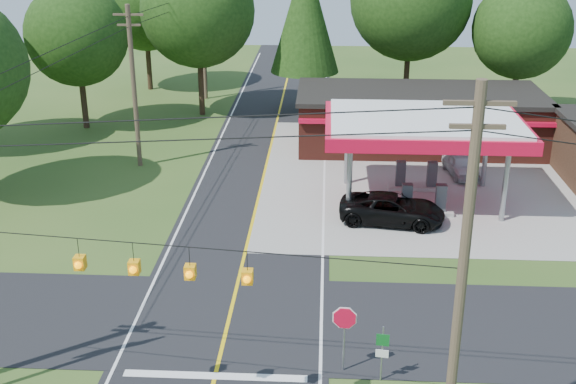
# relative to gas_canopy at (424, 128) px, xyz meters

# --- Properties ---
(ground) EXTENTS (120.00, 120.00, 0.00)m
(ground) POSITION_rel_gas_canopy_xyz_m (-9.00, -13.00, -4.27)
(ground) COLOR #2B4B1A
(ground) RESTS_ON ground
(main_highway) EXTENTS (8.00, 120.00, 0.02)m
(main_highway) POSITION_rel_gas_canopy_xyz_m (-9.00, -13.00, -4.26)
(main_highway) COLOR black
(main_highway) RESTS_ON ground
(cross_road) EXTENTS (70.00, 7.00, 0.02)m
(cross_road) POSITION_rel_gas_canopy_xyz_m (-9.00, -13.00, -4.25)
(cross_road) COLOR black
(cross_road) RESTS_ON ground
(lane_center_yellow) EXTENTS (0.15, 110.00, 0.00)m
(lane_center_yellow) POSITION_rel_gas_canopy_xyz_m (-9.00, -13.00, -4.24)
(lane_center_yellow) COLOR yellow
(lane_center_yellow) RESTS_ON main_highway
(gas_canopy) EXTENTS (10.60, 7.40, 4.88)m
(gas_canopy) POSITION_rel_gas_canopy_xyz_m (0.00, 0.00, 0.00)
(gas_canopy) COLOR gray
(gas_canopy) RESTS_ON ground
(convenience_store) EXTENTS (16.40, 7.55, 3.80)m
(convenience_store) POSITION_rel_gas_canopy_xyz_m (1.00, 9.98, -2.35)
(convenience_store) COLOR maroon
(convenience_store) RESTS_ON ground
(utility_pole_near_right) EXTENTS (1.80, 0.30, 11.50)m
(utility_pole_near_right) POSITION_rel_gas_canopy_xyz_m (-1.50, -20.00, 1.69)
(utility_pole_near_right) COLOR #473828
(utility_pole_near_right) RESTS_ON ground
(utility_pole_far_left) EXTENTS (1.80, 0.30, 10.00)m
(utility_pole_far_left) POSITION_rel_gas_canopy_xyz_m (-17.00, 5.00, 0.93)
(utility_pole_far_left) COLOR #473828
(utility_pole_far_left) RESTS_ON ground
(utility_pole_north) EXTENTS (0.30, 0.30, 9.50)m
(utility_pole_north) POSITION_rel_gas_canopy_xyz_m (-15.50, 22.00, 0.48)
(utility_pole_north) COLOR #473828
(utility_pole_north) RESTS_ON ground
(overhead_beacons) EXTENTS (17.04, 2.04, 1.03)m
(overhead_beacons) POSITION_rel_gas_canopy_xyz_m (-10.00, -19.00, 1.95)
(overhead_beacons) COLOR black
(overhead_beacons) RESTS_ON ground
(treeline_backdrop) EXTENTS (70.27, 51.59, 13.30)m
(treeline_backdrop) POSITION_rel_gas_canopy_xyz_m (-8.18, 11.01, 3.22)
(treeline_backdrop) COLOR #332316
(treeline_backdrop) RESTS_ON ground
(suv_car) EXTENTS (6.17, 6.17, 1.51)m
(suv_car) POSITION_rel_gas_canopy_xyz_m (-1.76, -3.00, -3.51)
(suv_car) COLOR black
(suv_car) RESTS_ON ground
(sedan_car) EXTENTS (4.28, 4.28, 1.27)m
(sedan_car) POSITION_rel_gas_canopy_xyz_m (3.00, 4.35, -3.63)
(sedan_car) COLOR silver
(sedan_car) RESTS_ON ground
(octagonal_stop_sign) EXTENTS (0.91, 0.13, 2.63)m
(octagonal_stop_sign) POSITION_rel_gas_canopy_xyz_m (-4.50, -16.01, -2.30)
(octagonal_stop_sign) COLOR gray
(octagonal_stop_sign) RESTS_ON ground
(route_sign_post) EXTENTS (0.45, 0.11, 2.18)m
(route_sign_post) POSITION_rel_gas_canopy_xyz_m (-3.20, -16.52, -2.97)
(route_sign_post) COLOR gray
(route_sign_post) RESTS_ON ground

